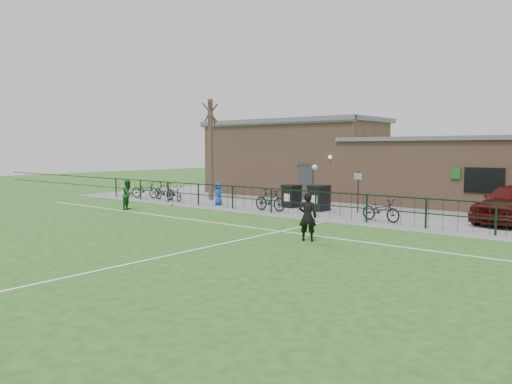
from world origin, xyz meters
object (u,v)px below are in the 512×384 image
Objects in this scene: bicycle_c at (175,193)px; bicycle_d at (270,200)px; bare_tree at (211,150)px; bicycle_e at (381,210)px; outfield_player at (128,195)px; ball_ground at (172,204)px; sign_post at (358,192)px; bicycle_b at (164,191)px; bicycle_a at (145,190)px; wheelie_bin_right at (319,199)px; spectator_child at (218,194)px; wheelie_bin_left at (292,197)px.

bicycle_c is 0.94× the size of bicycle_d.
bicycle_d is at bearing -18.37° from bare_tree.
outfield_player is at bearing 119.15° from bicycle_e.
bicycle_e reaches higher than ball_ground.
bare_tree reaches higher than sign_post.
bicycle_b is 1.19× the size of outfield_player.
wheelie_bin_right is at bearing -100.38° from bicycle_a.
bicycle_b is (-11.85, -1.88, -0.46)m from sign_post.
spectator_child is at bearing -106.47° from bicycle_a.
outfield_player is (3.97, -4.18, 0.22)m from bicycle_a.
bicycle_d is (9.95, -0.17, 0.03)m from bicycle_a.
bicycle_d is 1.19× the size of outfield_player.
bicycle_e is at bearing -13.42° from wheelie_bin_right.
spectator_child is (2.29, -1.76, -2.39)m from bare_tree.
spectator_child reaches higher than wheelie_bin_right.
bicycle_e is (5.84, -1.73, -0.06)m from wheelie_bin_left.
bicycle_b is 8.81× the size of ball_ground.
ball_ground is (-5.64, -1.46, -0.45)m from bicycle_d.
bicycle_e is at bearing 8.15° from ball_ground.
sign_post is at bearing 0.01° from bare_tree.
bicycle_e is at bearing -41.83° from sign_post.
spectator_child reaches higher than bicycle_e.
outfield_player is (-5.98, -4.01, 0.20)m from bicycle_d.
bicycle_d is at bearing 101.30° from bicycle_e.
bicycle_d is 7.20m from outfield_player.
bicycle_d reaches higher than bicycle_e.
bicycle_c reaches higher than ball_ground.
bicycle_a is at bearing -172.33° from sign_post.
outfield_player is at bearing -138.20° from wheelie_bin_right.
bicycle_d is at bearing 14.50° from ball_ground.
bicycle_b is 13.90m from bicycle_e.
outfield_player is at bearing -153.72° from bicycle_a.
outfield_player is (1.22, -4.21, 0.29)m from bicycle_c.
bare_tree is 3.58× the size of bicycle_c.
spectator_child is (4.36, 0.12, 0.06)m from bicycle_b.
sign_post is at bearing -64.17° from bicycle_d.
sign_post reaches higher than ball_ground.
wheelie_bin_right is 8.08m from ball_ground.
bare_tree reaches higher than outfield_player.
spectator_child is (6.19, 0.08, 0.08)m from bicycle_a.
wheelie_bin_left is 0.55× the size of sign_post.
outfield_player is at bearing -89.33° from bare_tree.
wheelie_bin_left is at bearing 28.17° from spectator_child.
sign_post is 1.03× the size of bicycle_a.
wheelie_bin_right reaches higher than bicycle_d.
bicycle_b is 1.01× the size of bicycle_d.
bicycle_d is at bearing -151.69° from sign_post.
outfield_player is at bearing -150.94° from bicycle_b.
bicycle_e is at bearing -8.80° from bare_tree.
ball_ground is (0.41, -3.47, -2.90)m from bare_tree.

